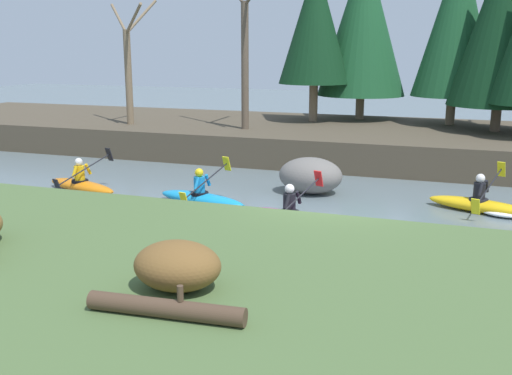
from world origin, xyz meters
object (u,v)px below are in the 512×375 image
Objects in this scene: kayaker_middle at (295,218)px; boulder_midstream at (310,175)px; kayaker_far_back at (84,186)px; kayaker_trailing at (205,199)px; driftwood_log at (166,308)px; kayaker_lead at (485,205)px.

boulder_midstream is at bearing 115.05° from kayaker_middle.
kayaker_far_back is 6.62m from boulder_midstream.
driftwood_log is (3.16, -8.10, 0.82)m from kayaker_trailing.
kayaker_middle reaches higher than boulder_midstream.
driftwood_log reaches higher than kayaker_far_back.
kayaker_lead is at bearing 49.49° from kayaker_middle.
kayaker_trailing is at bearing -134.55° from boulder_midstream.
kayaker_lead is 7.27m from kayaker_trailing.
boulder_midstream is 10.48m from driftwood_log.
driftwood_log is (-3.90, -9.85, 0.82)m from kayaker_lead.
kayaker_lead reaches higher than boulder_midstream.
boulder_midstream is at bearing 35.01° from kayaker_far_back.
kayaker_trailing is 3.30m from boulder_midstream.
kayaker_middle is at bearing 88.49° from driftwood_log.
kayaker_middle is 1.34× the size of driftwood_log.
kayaker_middle is 0.99× the size of kayaker_trailing.
kayaker_lead is 1.49× the size of boulder_midstream.
kayaker_lead and kayaker_trailing have the same top height.
kayaker_middle is at bearing -81.56° from boulder_midstream.
kayaker_lead is 0.99× the size of kayaker_far_back.
boulder_midstream is (-4.75, 0.59, 0.33)m from kayaker_lead.
kayaker_trailing is 1.35× the size of driftwood_log.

